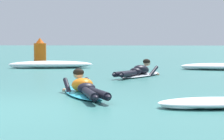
{
  "coord_description": "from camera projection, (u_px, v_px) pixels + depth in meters",
  "views": [
    {
      "loc": [
        2.15,
        -6.85,
        1.07
      ],
      "look_at": [
        1.36,
        4.17,
        0.34
      ],
      "focal_mm": 74.73,
      "sensor_mm": 36.0,
      "label": 1
    }
  ],
  "objects": [
    {
      "name": "whitewater_front",
      "position": [
        213.0,
        103.0,
        7.32
      ],
      "size": [
        1.88,
        1.12,
        0.15
      ],
      "color": "white",
      "rests_on": "ground"
    },
    {
      "name": "channel_marker_buoy",
      "position": [
        40.0,
        53.0,
        20.41
      ],
      "size": [
        0.57,
        0.57,
        1.13
      ],
      "color": "#EA5B0F",
      "rests_on": "ground"
    },
    {
      "name": "surfer_far",
      "position": [
        139.0,
        72.0,
        13.22
      ],
      "size": [
        1.45,
        2.43,
        0.54
      ],
      "color": "silver",
      "rests_on": "ground"
    },
    {
      "name": "whitewater_far_band",
      "position": [
        218.0,
        67.0,
        16.21
      ],
      "size": [
        2.68,
        1.27,
        0.23
      ],
      "color": "white",
      "rests_on": "ground"
    },
    {
      "name": "ground_plane",
      "position": [
        86.0,
        68.0,
        16.99
      ],
      "size": [
        120.0,
        120.0,
        0.0
      ],
      "primitive_type": "plane",
      "color": "#387A75"
    },
    {
      "name": "whitewater_back",
      "position": [
        51.0,
        65.0,
        17.19
      ],
      "size": [
        3.19,
        1.34,
        0.27
      ],
      "color": "white",
      "rests_on": "ground"
    },
    {
      "name": "surfer_near",
      "position": [
        84.0,
        89.0,
        8.75
      ],
      "size": [
        1.28,
        2.57,
        0.55
      ],
      "color": "#2DB2D1",
      "rests_on": "ground"
    }
  ]
}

